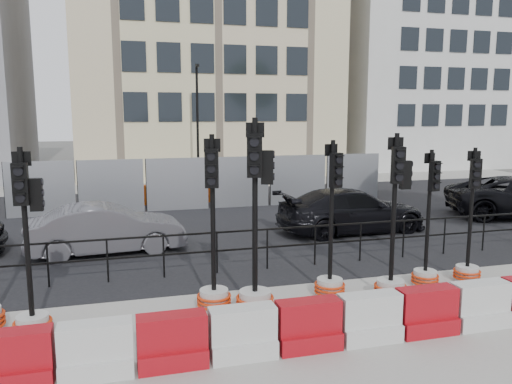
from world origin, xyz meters
name	(u,v)px	position (x,y,z in m)	size (l,w,h in m)	color
ground	(283,287)	(0.00, 0.00, 0.00)	(120.00, 120.00, 0.00)	#51514C
sidewalk_near	(344,350)	(0.00, -3.00, 0.01)	(40.00, 6.00, 0.02)	gray
road	(220,219)	(0.00, 7.00, 0.01)	(40.00, 14.00, 0.03)	black
sidewalk_far	(186,184)	(0.00, 16.00, 0.01)	(40.00, 4.00, 0.02)	gray
building_cream	(203,25)	(2.00, 21.99, 9.00)	(15.00, 10.06, 18.00)	beige
building_white	(416,50)	(17.00, 21.99, 8.00)	(12.00, 9.06, 16.00)	silver
kerb_railing	(267,242)	(0.00, 1.20, 0.69)	(18.00, 0.04, 1.00)	black
heras_fencing	(206,189)	(-0.01, 9.80, 0.68)	(14.33, 1.72, 2.00)	#979AA0
lamp_post_far	(198,122)	(0.50, 14.98, 3.22)	(0.12, 0.56, 6.00)	black
barrier_row	(339,323)	(0.00, -2.80, 0.37)	(14.65, 0.50, 0.80)	#B00F0E
traffic_signal_b	(31,294)	(-4.73, -1.23, 0.75)	(0.62, 0.62, 3.14)	beige
traffic_signal_c	(214,275)	(-1.66, -0.87, 0.68)	(0.65, 0.65, 3.29)	beige
traffic_signal_d	(256,269)	(-0.95, -1.24, 0.85)	(0.71, 0.71, 3.58)	beige
traffic_signal_e	(331,266)	(0.71, -0.83, 0.65)	(0.62, 0.62, 3.15)	beige
traffic_signal_f	(392,261)	(1.83, -1.26, 0.78)	(0.65, 0.65, 3.29)	beige
traffic_signal_g	(426,259)	(2.92, -0.79, 0.60)	(0.58, 0.58, 2.92)	beige
traffic_signal_h	(468,255)	(3.98, -0.77, 0.61)	(0.58, 0.58, 2.94)	beige
car_b	(107,229)	(-3.66, 3.64, 0.66)	(4.11, 1.76, 1.32)	#505055
car_c	(352,211)	(3.59, 4.13, 0.68)	(4.77, 2.13, 1.36)	black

